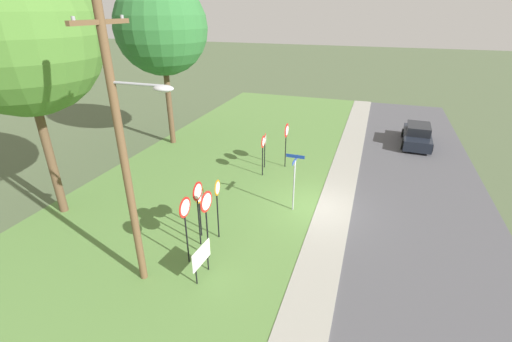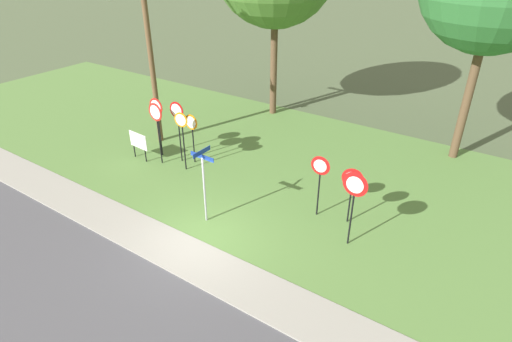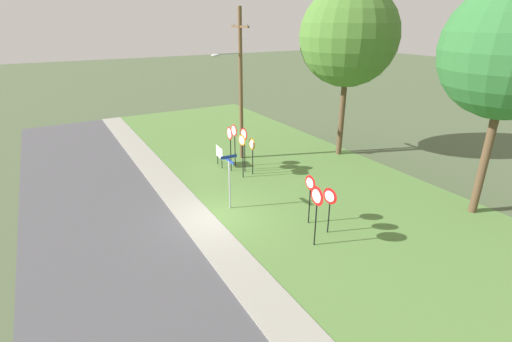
{
  "view_description": "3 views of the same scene",
  "coord_description": "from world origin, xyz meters",
  "px_view_note": "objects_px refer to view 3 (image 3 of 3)",
  "views": [
    {
      "loc": [
        -14.3,
        -1.9,
        8.5
      ],
      "look_at": [
        -0.87,
        2.68,
        1.89
      ],
      "focal_mm": 24.62,
      "sensor_mm": 36.0,
      "label": 1
    },
    {
      "loc": [
        7.55,
        -7.9,
        8.68
      ],
      "look_at": [
        0.36,
        2.78,
        1.45
      ],
      "focal_mm": 29.4,
      "sensor_mm": 36.0,
      "label": 2
    },
    {
      "loc": [
        14.18,
        -5.94,
        8.6
      ],
      "look_at": [
        -1.43,
        2.97,
        1.27
      ],
      "focal_mm": 26.23,
      "sensor_mm": 36.0,
      "label": 3
    }
  ],
  "objects_px": {
    "stop_sign_far_left": "(242,147)",
    "yield_sign_far_left": "(310,188)",
    "oak_tree_right": "(512,51)",
    "street_name_post": "(229,177)",
    "stop_sign_far_right": "(244,140)",
    "oak_tree_left": "(349,37)",
    "notice_board": "(219,153)",
    "yield_sign_near_right": "(316,202)",
    "stop_sign_far_center": "(230,139)",
    "stop_sign_near_left": "(252,149)",
    "utility_pole": "(239,82)",
    "yield_sign_near_left": "(329,200)",
    "stop_sign_near_right": "(234,136)"
  },
  "relations": [
    {
      "from": "stop_sign_far_left",
      "to": "yield_sign_near_left",
      "type": "distance_m",
      "value": 7.19
    },
    {
      "from": "yield_sign_near_right",
      "to": "oak_tree_left",
      "type": "relative_size",
      "value": 0.25
    },
    {
      "from": "stop_sign_near_right",
      "to": "stop_sign_far_center",
      "type": "bearing_deg",
      "value": -46.18
    },
    {
      "from": "stop_sign_far_right",
      "to": "oak_tree_left",
      "type": "bearing_deg",
      "value": 87.12
    },
    {
      "from": "notice_board",
      "to": "stop_sign_far_center",
      "type": "bearing_deg",
      "value": 17.29
    },
    {
      "from": "stop_sign_near_left",
      "to": "notice_board",
      "type": "relative_size",
      "value": 1.77
    },
    {
      "from": "stop_sign_far_right",
      "to": "yield_sign_near_right",
      "type": "relative_size",
      "value": 1.04
    },
    {
      "from": "stop_sign_near_left",
      "to": "oak_tree_right",
      "type": "distance_m",
      "value": 12.92
    },
    {
      "from": "yield_sign_near_right",
      "to": "stop_sign_far_center",
      "type": "bearing_deg",
      "value": 178.16
    },
    {
      "from": "stop_sign_near_right",
      "to": "yield_sign_near_left",
      "type": "bearing_deg",
      "value": -0.4
    },
    {
      "from": "yield_sign_near_right",
      "to": "notice_board",
      "type": "bearing_deg",
      "value": 179.97
    },
    {
      "from": "stop_sign_far_center",
      "to": "stop_sign_far_right",
      "type": "height_order",
      "value": "stop_sign_far_center"
    },
    {
      "from": "yield_sign_near_left",
      "to": "oak_tree_right",
      "type": "relative_size",
      "value": 0.21
    },
    {
      "from": "stop_sign_near_left",
      "to": "oak_tree_right",
      "type": "height_order",
      "value": "oak_tree_right"
    },
    {
      "from": "oak_tree_right",
      "to": "stop_sign_far_left",
      "type": "bearing_deg",
      "value": -140.15
    },
    {
      "from": "oak_tree_right",
      "to": "street_name_post",
      "type": "bearing_deg",
      "value": -121.38
    },
    {
      "from": "yield_sign_near_right",
      "to": "utility_pole",
      "type": "xyz_separation_m",
      "value": [
        -10.65,
        2.17,
        3.0
      ]
    },
    {
      "from": "yield_sign_near_right",
      "to": "yield_sign_far_left",
      "type": "relative_size",
      "value": 1.13
    },
    {
      "from": "stop_sign_near_right",
      "to": "yield_sign_near_left",
      "type": "distance_m",
      "value": 8.97
    },
    {
      "from": "yield_sign_far_left",
      "to": "oak_tree_right",
      "type": "distance_m",
      "value": 9.87
    },
    {
      "from": "yield_sign_far_left",
      "to": "oak_tree_left",
      "type": "xyz_separation_m",
      "value": [
        -6.52,
        7.52,
        5.83
      ]
    },
    {
      "from": "stop_sign_near_left",
      "to": "yield_sign_far_left",
      "type": "distance_m",
      "value": 6.27
    },
    {
      "from": "stop_sign_far_right",
      "to": "yield_sign_far_left",
      "type": "xyz_separation_m",
      "value": [
        6.78,
        -0.37,
        -0.27
      ]
    },
    {
      "from": "stop_sign_near_left",
      "to": "oak_tree_right",
      "type": "xyz_separation_m",
      "value": [
        9.27,
        6.92,
        5.76
      ]
    },
    {
      "from": "stop_sign_far_center",
      "to": "utility_pole",
      "type": "relative_size",
      "value": 0.3
    },
    {
      "from": "stop_sign_far_left",
      "to": "utility_pole",
      "type": "height_order",
      "value": "utility_pole"
    },
    {
      "from": "stop_sign_far_right",
      "to": "street_name_post",
      "type": "xyz_separation_m",
      "value": [
        3.75,
        -2.79,
        -0.35
      ]
    },
    {
      "from": "stop_sign_near_right",
      "to": "yield_sign_far_left",
      "type": "xyz_separation_m",
      "value": [
        7.89,
        -0.28,
        -0.24
      ]
    },
    {
      "from": "oak_tree_left",
      "to": "oak_tree_right",
      "type": "distance_m",
      "value": 9.55
    },
    {
      "from": "stop_sign_far_left",
      "to": "notice_board",
      "type": "distance_m",
      "value": 2.54
    },
    {
      "from": "yield_sign_near_left",
      "to": "yield_sign_far_left",
      "type": "xyz_separation_m",
      "value": [
        -1.07,
        -0.22,
        0.17
      ]
    },
    {
      "from": "yield_sign_far_left",
      "to": "notice_board",
      "type": "bearing_deg",
      "value": -177.87
    },
    {
      "from": "stop_sign_far_left",
      "to": "stop_sign_far_center",
      "type": "xyz_separation_m",
      "value": [
        -1.25,
        -0.16,
        0.19
      ]
    },
    {
      "from": "stop_sign_far_left",
      "to": "oak_tree_left",
      "type": "distance_m",
      "value": 9.55
    },
    {
      "from": "stop_sign_far_left",
      "to": "utility_pole",
      "type": "distance_m",
      "value": 4.55
    },
    {
      "from": "yield_sign_far_left",
      "to": "yield_sign_near_right",
      "type": "bearing_deg",
      "value": -31.08
    },
    {
      "from": "yield_sign_near_left",
      "to": "utility_pole",
      "type": "relative_size",
      "value": 0.23
    },
    {
      "from": "street_name_post",
      "to": "utility_pole",
      "type": "bearing_deg",
      "value": 149.31
    },
    {
      "from": "oak_tree_left",
      "to": "oak_tree_right",
      "type": "relative_size",
      "value": 1.04
    },
    {
      "from": "yield_sign_near_right",
      "to": "oak_tree_right",
      "type": "height_order",
      "value": "oak_tree_right"
    },
    {
      "from": "stop_sign_far_center",
      "to": "notice_board",
      "type": "distance_m",
      "value": 1.6
    },
    {
      "from": "stop_sign_near_left",
      "to": "stop_sign_far_right",
      "type": "height_order",
      "value": "stop_sign_far_right"
    },
    {
      "from": "yield_sign_near_right",
      "to": "utility_pole",
      "type": "distance_m",
      "value": 11.28
    },
    {
      "from": "stop_sign_far_left",
      "to": "street_name_post",
      "type": "bearing_deg",
      "value": -44.4
    },
    {
      "from": "oak_tree_right",
      "to": "yield_sign_far_left",
      "type": "bearing_deg",
      "value": -111.95
    },
    {
      "from": "notice_board",
      "to": "oak_tree_left",
      "type": "xyz_separation_m",
      "value": [
        1.89,
        8.04,
        6.73
      ]
    },
    {
      "from": "stop_sign_far_left",
      "to": "yield_sign_near_left",
      "type": "xyz_separation_m",
      "value": [
        7.18,
        0.32,
        -0.28
      ]
    },
    {
      "from": "stop_sign_far_right",
      "to": "oak_tree_left",
      "type": "xyz_separation_m",
      "value": [
        0.26,
        7.16,
        5.57
      ]
    },
    {
      "from": "stop_sign_far_left",
      "to": "yield_sign_far_left",
      "type": "height_order",
      "value": "stop_sign_far_left"
    },
    {
      "from": "stop_sign_far_right",
      "to": "yield_sign_near_left",
      "type": "relative_size",
      "value": 1.3
    }
  ]
}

